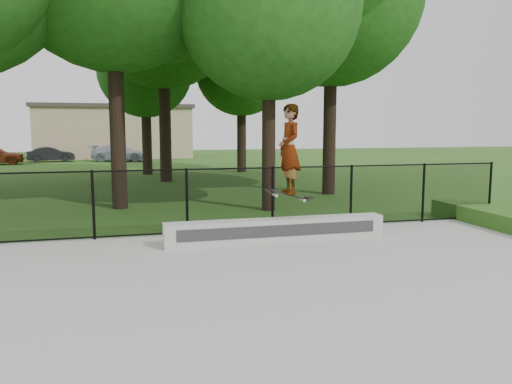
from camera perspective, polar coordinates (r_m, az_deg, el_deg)
ground at (r=5.86m, az=-0.48°, el=-17.35°), size 100.00×100.00×0.00m
concrete_slab at (r=5.85m, az=-0.48°, el=-17.09°), size 14.00×12.00×0.06m
grind_ledge at (r=10.54m, az=2.40°, el=-4.38°), size 4.73×0.40×0.49m
car_b at (r=38.95m, az=-22.39°, el=3.99°), size 3.06×1.56×1.06m
car_c at (r=37.89m, az=-15.26°, el=4.31°), size 4.10×2.63×1.20m
skater_airborne at (r=10.16m, az=3.83°, el=4.75°), size 0.81×0.69×2.02m
chainlink_fence at (r=11.26m, az=-7.90°, el=-1.08°), size 16.06×0.06×1.50m
tree_row at (r=19.70m, az=-12.09°, el=19.84°), size 20.56×18.18×10.99m
distant_building at (r=43.17m, az=-15.76°, el=6.71°), size 12.40×6.40×4.30m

